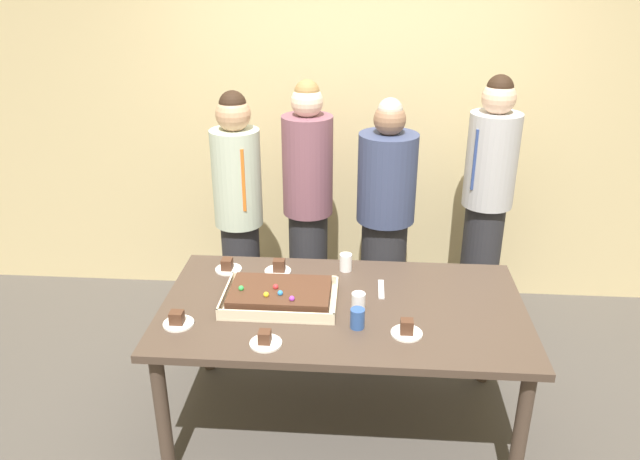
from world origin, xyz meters
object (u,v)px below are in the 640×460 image
at_px(plated_slice_near_right, 265,340).
at_px(drink_cup_far_end, 357,318).
at_px(drink_cup_nearest, 345,262).
at_px(drink_cup_middle, 358,302).
at_px(plated_slice_far_right, 178,320).
at_px(person_far_right_suit, 239,214).
at_px(party_table, 343,318).
at_px(plated_slice_far_left, 228,267).
at_px(plated_slice_center_front, 407,330).
at_px(person_striped_tie_right, 308,205).
at_px(plated_slice_near_left, 278,268).
at_px(person_green_shirt_behind, 487,202).
at_px(sheet_cake, 280,296).
at_px(person_serving_front, 385,222).
at_px(cake_server_utensil, 381,289).

xyz_separation_m(plated_slice_near_right, drink_cup_far_end, (0.42, 0.17, 0.03)).
relative_size(drink_cup_nearest, drink_cup_middle, 1.00).
distance_m(plated_slice_far_right, person_far_right_suit, 1.12).
relative_size(party_table, plated_slice_far_left, 12.41).
bearing_deg(person_far_right_suit, plated_slice_center_front, 18.56).
bearing_deg(person_striped_tie_right, plated_slice_near_left, -5.95).
distance_m(person_green_shirt_behind, person_far_right_suit, 1.62).
bearing_deg(person_far_right_suit, plated_slice_far_right, -28.39).
distance_m(plated_slice_center_front, drink_cup_nearest, 0.71).
xyz_separation_m(plated_slice_near_right, person_green_shirt_behind, (1.24, 1.48, 0.14)).
relative_size(party_table, sheet_cake, 3.20).
bearing_deg(person_serving_front, party_table, 17.16).
distance_m(plated_slice_center_front, person_green_shirt_behind, 1.48).
relative_size(plated_slice_near_left, person_green_shirt_behind, 0.09).
relative_size(plated_slice_near_left, person_striped_tie_right, 0.09).
distance_m(party_table, cake_server_utensil, 0.27).
height_order(drink_cup_far_end, person_far_right_suit, person_far_right_suit).
distance_m(plated_slice_far_left, drink_cup_far_end, 0.92).
bearing_deg(drink_cup_far_end, sheet_cake, 152.83).
bearing_deg(sheet_cake, person_striped_tie_right, 87.12).
bearing_deg(cake_server_utensil, plated_slice_center_front, -75.11).
height_order(drink_cup_far_end, person_green_shirt_behind, person_green_shirt_behind).
bearing_deg(cake_server_utensil, drink_cup_nearest, 132.94).
xyz_separation_m(plated_slice_far_left, person_serving_front, (0.90, 0.57, 0.06)).
relative_size(plated_slice_near_left, plated_slice_far_right, 1.00).
distance_m(sheet_cake, cake_server_utensil, 0.55).
xyz_separation_m(plated_slice_far_right, drink_cup_far_end, (0.87, 0.04, 0.03)).
bearing_deg(drink_cup_nearest, drink_cup_middle, -79.48).
xyz_separation_m(sheet_cake, plated_slice_center_front, (0.63, -0.25, -0.01)).
distance_m(drink_cup_nearest, drink_cup_middle, 0.45).
bearing_deg(plated_slice_far_left, person_green_shirt_behind, 26.18).
xyz_separation_m(plated_slice_near_right, person_serving_front, (0.58, 1.28, 0.06)).
xyz_separation_m(party_table, plated_slice_near_left, (-0.38, 0.33, 0.10)).
bearing_deg(person_green_shirt_behind, drink_cup_nearest, -3.54).
bearing_deg(drink_cup_nearest, person_green_shirt_behind, 38.58).
xyz_separation_m(plated_slice_far_right, drink_cup_middle, (0.87, 0.19, 0.03)).
relative_size(drink_cup_middle, person_far_right_suit, 0.06).
xyz_separation_m(cake_server_utensil, person_green_shirt_behind, (0.70, 0.94, 0.16)).
xyz_separation_m(sheet_cake, plated_slice_near_left, (-0.05, 0.33, -0.01)).
bearing_deg(plated_slice_near_right, person_green_shirt_behind, 50.06).
relative_size(sheet_cake, person_far_right_suit, 0.35).
relative_size(drink_cup_far_end, person_green_shirt_behind, 0.06).
xyz_separation_m(sheet_cake, drink_cup_far_end, (0.40, -0.21, 0.01)).
bearing_deg(drink_cup_nearest, plated_slice_near_left, -171.93).
height_order(plated_slice_near_left, cake_server_utensil, plated_slice_near_left).
xyz_separation_m(plated_slice_near_right, drink_cup_middle, (0.42, 0.32, 0.03)).
height_order(party_table, drink_cup_middle, drink_cup_middle).
relative_size(plated_slice_center_front, person_far_right_suit, 0.09).
xyz_separation_m(plated_slice_center_front, person_striped_tie_right, (-0.58, 1.26, 0.12)).
bearing_deg(plated_slice_near_left, plated_slice_center_front, -40.25).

